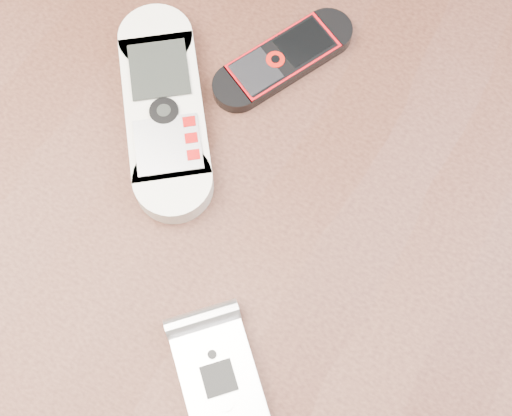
# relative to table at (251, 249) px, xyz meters

# --- Properties ---
(ground) EXTENTS (4.00, 4.00, 0.00)m
(ground) POSITION_rel_table_xyz_m (0.00, 0.00, -0.64)
(ground) COLOR #472B19
(ground) RESTS_ON ground
(table) EXTENTS (1.20, 0.80, 0.75)m
(table) POSITION_rel_table_xyz_m (0.00, 0.00, 0.00)
(table) COLOR black
(table) RESTS_ON ground
(nokia_white) EXTENTS (0.16, 0.18, 0.02)m
(nokia_white) POSITION_rel_table_xyz_m (-0.10, 0.04, 0.12)
(nokia_white) COLOR silver
(nokia_white) RESTS_ON table
(nokia_black_red) EXTENTS (0.09, 0.13, 0.01)m
(nokia_black_red) POSITION_rel_table_xyz_m (-0.04, 0.12, 0.11)
(nokia_black_red) COLOR black
(nokia_black_red) RESTS_ON table
(motorola_razr) EXTENTS (0.11, 0.11, 0.02)m
(motorola_razr) POSITION_rel_table_xyz_m (0.04, -0.12, 0.11)
(motorola_razr) COLOR silver
(motorola_razr) RESTS_ON table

